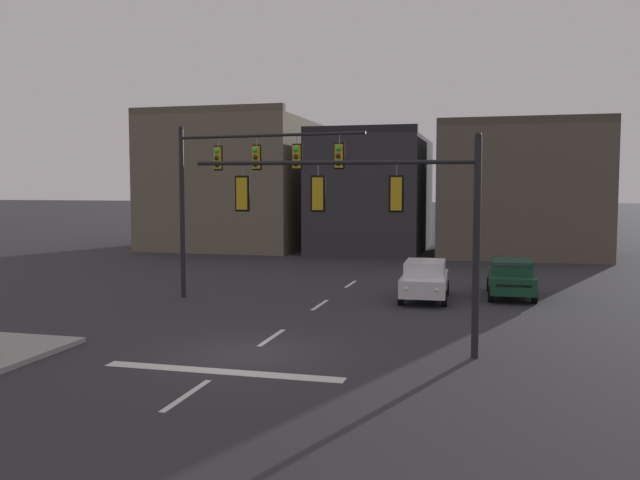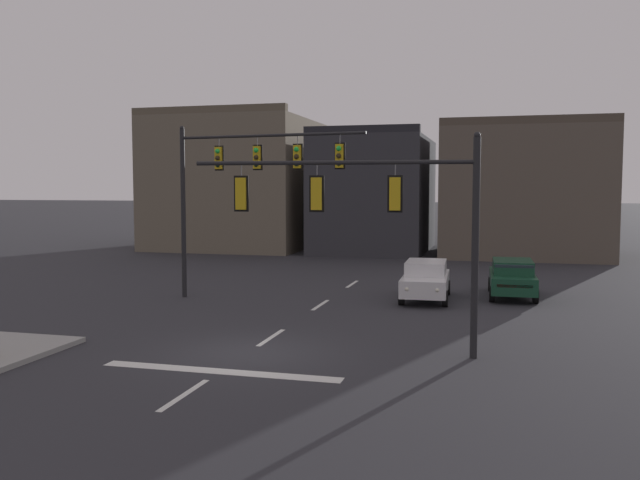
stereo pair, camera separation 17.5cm
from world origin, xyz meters
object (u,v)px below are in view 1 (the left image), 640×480
at_px(signal_mast_near_side, 378,207).
at_px(car_lot_nearside, 511,277).
at_px(signal_mast_far_side, 240,174).
at_px(car_lot_middle, 425,279).

bearing_deg(signal_mast_near_side, car_lot_nearside, 70.88).
height_order(signal_mast_far_side, car_lot_middle, signal_mast_far_side).
distance_m(car_lot_nearside, car_lot_middle, 3.82).
relative_size(signal_mast_near_side, signal_mast_far_side, 0.97).
height_order(signal_mast_near_side, signal_mast_far_side, signal_mast_far_side).
bearing_deg(signal_mast_near_side, signal_mast_far_side, 133.21).
bearing_deg(car_lot_nearside, signal_mast_near_side, -109.12).
height_order(signal_mast_near_side, car_lot_nearside, signal_mast_near_side).
bearing_deg(car_lot_middle, signal_mast_near_side, -92.26).
relative_size(car_lot_nearside, car_lot_middle, 1.00).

